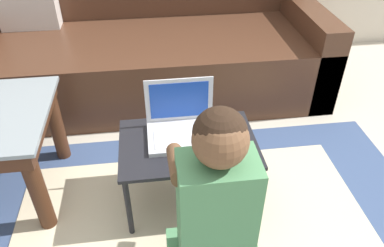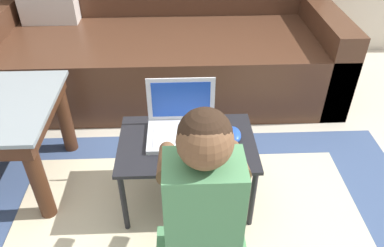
{
  "view_description": "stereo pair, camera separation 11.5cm",
  "coord_description": "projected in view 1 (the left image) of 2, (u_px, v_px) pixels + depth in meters",
  "views": [
    {
      "loc": [
        -0.19,
        -1.14,
        1.35
      ],
      "look_at": [
        -0.02,
        0.13,
        0.4
      ],
      "focal_mm": 35.0,
      "sensor_mm": 36.0,
      "label": 1
    },
    {
      "loc": [
        -0.07,
        -1.15,
        1.35
      ],
      "look_at": [
        -0.02,
        0.13,
        0.4
      ],
      "focal_mm": 35.0,
      "sensor_mm": 36.0,
      "label": 2
    }
  ],
  "objects": [
    {
      "name": "ground_plane",
      "position": [
        201.0,
        209.0,
        1.73
      ],
      "size": [
        16.0,
        16.0,
        0.0
      ],
      "primitive_type": "plane",
      "color": "beige"
    },
    {
      "name": "area_rug",
      "position": [
        195.0,
        234.0,
        1.61
      ],
      "size": [
        2.16,
        1.38,
        0.01
      ],
      "color": "#3D517A",
      "rests_on": "ground_plane"
    },
    {
      "name": "laptop_desk",
      "position": [
        188.0,
        149.0,
        1.61
      ],
      "size": [
        0.58,
        0.39,
        0.34
      ],
      "color": "black",
      "rests_on": "ground_plane"
    },
    {
      "name": "computer_mouse",
      "position": [
        234.0,
        132.0,
        1.61
      ],
      "size": [
        0.06,
        0.1,
        0.04
      ],
      "color": "#234CB2",
      "rests_on": "laptop_desk"
    },
    {
      "name": "person_seated",
      "position": [
        216.0,
        219.0,
        1.24
      ],
      "size": [
        0.33,
        0.35,
        0.79
      ],
      "color": "#518E5B",
      "rests_on": "ground_plane"
    },
    {
      "name": "couch",
      "position": [
        146.0,
        43.0,
        2.47
      ],
      "size": [
        2.22,
        0.94,
        0.92
      ],
      "color": "#4C2D1E",
      "rests_on": "ground_plane"
    },
    {
      "name": "laptop",
      "position": [
        182.0,
        127.0,
        1.6
      ],
      "size": [
        0.29,
        0.22,
        0.23
      ],
      "color": "silver",
      "rests_on": "laptop_desk"
    }
  ]
}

